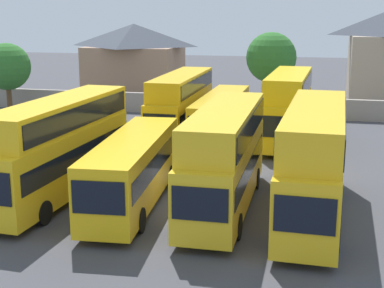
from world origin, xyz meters
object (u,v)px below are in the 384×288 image
at_px(house_terrace_left, 134,60).
at_px(bus_6, 221,115).
at_px(bus_3, 225,153).
at_px(bus_1, 60,143).
at_px(tree_left_of_lot, 271,58).
at_px(bus_5, 181,103).
at_px(bus_2, 133,167).
at_px(bus_4, 314,157).
at_px(bus_7, 288,104).
at_px(tree_behind_wall, 7,67).

bearing_deg(house_terrace_left, bus_6, -56.05).
bearing_deg(bus_3, bus_1, -89.40).
bearing_deg(bus_3, tree_left_of_lot, -179.73).
relative_size(bus_5, tree_left_of_lot, 1.54).
height_order(bus_2, bus_3, bus_3).
bearing_deg(bus_4, bus_1, -88.99).
bearing_deg(bus_7, bus_4, 10.16).
distance_m(bus_2, bus_5, 14.74).
height_order(bus_1, bus_2, bus_1).
xyz_separation_m(bus_7, tree_behind_wall, (-25.23, 6.64, 1.41)).
distance_m(bus_4, bus_7, 14.66).
bearing_deg(bus_4, bus_2, -86.45).
bearing_deg(bus_5, bus_2, 5.14).
height_order(bus_3, bus_7, bus_7).
distance_m(bus_3, bus_7, 14.37).
bearing_deg(bus_4, tree_left_of_lot, -168.91).
distance_m(bus_5, bus_7, 7.66).
xyz_separation_m(house_terrace_left, tree_behind_wall, (-8.24, -11.31, 0.26)).
distance_m(bus_2, bus_7, 16.14).
height_order(bus_3, house_terrace_left, house_terrace_left).
relative_size(bus_2, tree_left_of_lot, 1.52).
height_order(bus_6, house_terrace_left, house_terrace_left).
bearing_deg(bus_7, bus_6, -82.76).
xyz_separation_m(bus_4, house_terrace_left, (-18.91, 32.48, 1.09)).
relative_size(bus_3, tree_behind_wall, 1.80).
relative_size(bus_6, tree_left_of_lot, 1.59).
relative_size(bus_2, bus_3, 0.97).
relative_size(bus_1, bus_3, 1.04).
xyz_separation_m(bus_3, bus_5, (-5.47, 14.15, -0.06)).
height_order(bus_1, bus_5, bus_1).
height_order(bus_1, house_terrace_left, house_terrace_left).
bearing_deg(bus_7, bus_5, -86.96).
bearing_deg(bus_1, bus_7, 147.62).
distance_m(bus_1, bus_4, 12.41).
bearing_deg(bus_3, bus_2, -82.98).
height_order(bus_7, tree_left_of_lot, tree_left_of_lot).
distance_m(bus_4, tree_left_of_lot, 27.08).
bearing_deg(bus_3, tree_behind_wall, -131.98).
height_order(bus_2, bus_7, bus_7).
xyz_separation_m(bus_5, bus_7, (7.65, 0.05, 0.14)).
xyz_separation_m(bus_4, tree_left_of_lot, (-4.16, 26.68, 2.10)).
xyz_separation_m(bus_2, bus_7, (6.54, 14.73, 0.89)).
relative_size(bus_1, bus_7, 1.16).
relative_size(bus_2, bus_6, 0.96).
xyz_separation_m(bus_2, tree_left_of_lot, (4.30, 26.87, 3.05)).
height_order(bus_1, tree_behind_wall, tree_behind_wall).
height_order(house_terrace_left, tree_left_of_lot, house_terrace_left).
distance_m(bus_5, tree_left_of_lot, 13.54).
relative_size(bus_1, bus_4, 1.00).
distance_m(bus_6, bus_7, 4.76).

